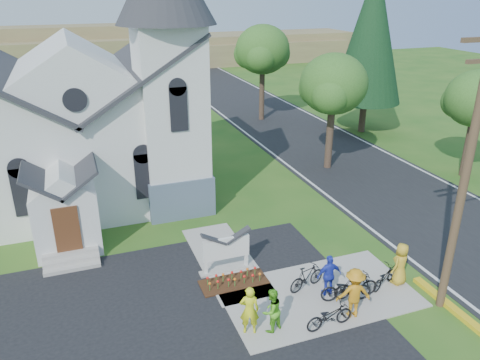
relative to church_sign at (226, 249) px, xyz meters
name	(u,v)px	position (x,y,z in m)	size (l,w,h in m)	color
ground	(288,312)	(1.20, -3.20, -1.03)	(120.00, 120.00, 0.00)	#275919
road	(324,150)	(11.20, 11.80, -1.02)	(8.00, 90.00, 0.02)	black
sidewalk	(319,295)	(2.70, -2.70, -1.00)	(7.00, 4.00, 0.05)	#ABA59A
church	(85,101)	(-4.28, 9.28, 4.22)	(12.35, 12.00, 13.00)	white
church_sign	(226,249)	(0.00, 0.00, 0.00)	(2.20, 0.40, 1.70)	#ABA59A
flower_bed	(234,282)	(0.00, -0.90, -0.99)	(2.60, 1.10, 0.07)	#39230F
utility_pole	(469,164)	(6.56, -4.70, 4.38)	(3.45, 0.28, 10.00)	#4E3927
tree_road_near	(334,85)	(9.70, 8.80, 4.18)	(4.00, 4.00, 7.05)	#36251D
tree_road_mid	(263,50)	(10.20, 20.80, 4.75)	(4.40, 4.40, 7.80)	#36251D
tree_road_far	(477,99)	(16.70, 4.80, 3.61)	(3.60, 3.60, 6.30)	#36251D
conifer	(371,33)	(16.20, 14.80, 6.36)	(5.20, 5.20, 12.40)	#36251D
distant_hills	(136,51)	(4.56, 53.13, 1.15)	(61.00, 10.00, 5.60)	olive
cyclist_0	(249,310)	(-0.46, -3.70, -0.10)	(0.64, 0.42, 1.75)	yellow
bike_0	(329,316)	(2.12, -4.40, -0.52)	(0.60, 1.73, 0.91)	black
cyclist_1	(272,310)	(0.26, -3.86, -0.19)	(0.76, 0.59, 1.56)	#59BB23
bike_1	(307,277)	(2.43, -2.21, -0.48)	(0.46, 1.64, 0.99)	black
cyclist_2	(329,275)	(3.01, -2.79, -0.17)	(0.95, 0.40, 1.62)	#2739C6
bike_2	(346,289)	(3.42, -3.34, -0.49)	(0.65, 1.86, 0.98)	black
cyclist_3	(354,293)	(3.18, -4.13, -0.06)	(1.18, 0.68, 1.83)	#C67F16
bike_3	(356,286)	(3.84, -3.32, -0.46)	(0.48, 1.70, 1.02)	black
cyclist_4	(401,264)	(5.90, -3.11, -0.13)	(0.83, 0.54, 1.69)	gold
bike_4	(384,277)	(5.24, -3.10, -0.58)	(0.53, 1.52, 0.80)	black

